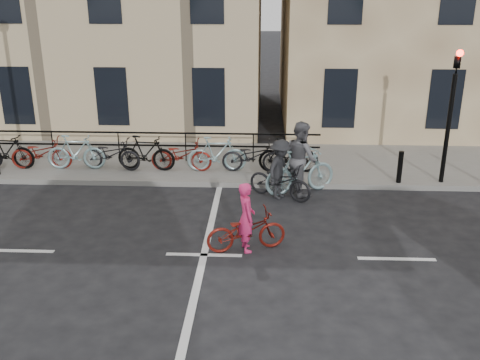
{
  "coord_description": "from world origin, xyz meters",
  "views": [
    {
      "loc": [
        1.21,
        -9.94,
        5.3
      ],
      "look_at": [
        0.68,
        1.62,
        1.1
      ],
      "focal_mm": 40.0,
      "sensor_mm": 36.0,
      "label": 1
    }
  ],
  "objects_px": {
    "traffic_light": "(452,100)",
    "cyclist_pink": "(246,227)",
    "cyclist_grey": "(301,165)",
    "cyclist_dark": "(280,175)"
  },
  "relations": [
    {
      "from": "traffic_light",
      "to": "cyclist_pink",
      "type": "bearing_deg",
      "value": -142.76
    },
    {
      "from": "cyclist_pink",
      "to": "cyclist_grey",
      "type": "bearing_deg",
      "value": -37.33
    },
    {
      "from": "traffic_light",
      "to": "cyclist_pink",
      "type": "relative_size",
      "value": 2.16
    },
    {
      "from": "cyclist_pink",
      "to": "cyclist_grey",
      "type": "distance_m",
      "value": 3.67
    },
    {
      "from": "traffic_light",
      "to": "cyclist_grey",
      "type": "bearing_deg",
      "value": -170.82
    },
    {
      "from": "traffic_light",
      "to": "cyclist_grey",
      "type": "distance_m",
      "value": 4.36
    },
    {
      "from": "cyclist_pink",
      "to": "cyclist_grey",
      "type": "xyz_separation_m",
      "value": [
        1.34,
        3.4,
        0.28
      ]
    },
    {
      "from": "cyclist_pink",
      "to": "cyclist_dark",
      "type": "bearing_deg",
      "value": -30.44
    },
    {
      "from": "cyclist_grey",
      "to": "traffic_light",
      "type": "bearing_deg",
      "value": -105.51
    },
    {
      "from": "cyclist_pink",
      "to": "cyclist_dark",
      "type": "distance_m",
      "value": 3.13
    }
  ]
}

